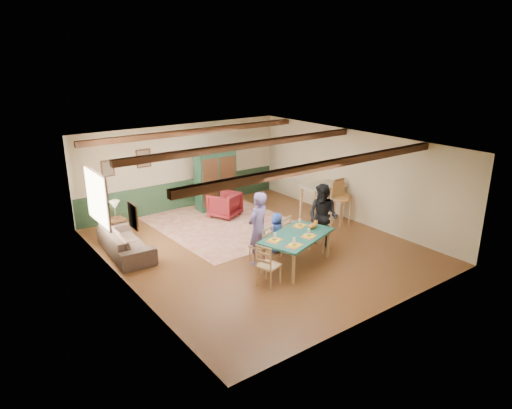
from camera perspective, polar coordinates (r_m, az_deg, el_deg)
floor at (r=11.94m, az=0.16°, el=-5.25°), size 8.00×8.00×0.00m
wall_back at (r=14.76m, az=-9.14°, el=4.68°), size 7.00×0.02×2.70m
wall_left at (r=9.91m, az=-16.36°, el=-2.68°), size 0.02×8.00×2.70m
wall_right at (r=13.76m, az=11.99°, el=3.51°), size 0.02×8.00×2.70m
ceiling at (r=11.14m, az=0.17°, el=7.59°), size 7.00×8.00×0.02m
wainscot_back at (r=14.98m, az=-8.93°, el=1.32°), size 6.95×0.03×0.90m
ceiling_beam_front at (r=9.45m, az=8.52°, el=4.87°), size 6.95×0.16×0.16m
ceiling_beam_mid at (r=11.47m, az=-1.03°, el=7.45°), size 6.95×0.16×0.16m
ceiling_beam_back at (r=13.64m, az=-7.44°, el=9.05°), size 6.95×0.16×0.16m
window_left at (r=11.39m, az=-19.33°, el=0.82°), size 0.06×1.60×1.30m
picture_left_wall at (r=9.25m, az=-15.10°, el=-1.42°), size 0.04×0.42×0.52m
picture_back_a at (r=14.10m, az=-13.88°, el=5.62°), size 0.45×0.04×0.55m
picture_back_b at (r=13.77m, az=-18.04°, el=4.31°), size 0.38×0.04×0.48m
dining_table at (r=10.80m, az=5.09°, el=-5.74°), size 2.08×1.55×0.77m
dining_chair_far_left at (r=10.80m, az=0.60°, el=-5.06°), size 0.55×0.56×0.98m
dining_chair_far_right at (r=11.43m, az=2.96°, el=-3.72°), size 0.55×0.56×0.98m
dining_chair_end_left at (r=9.85m, az=1.58°, el=-7.50°), size 0.56×0.55×0.98m
dining_chair_end_right at (r=11.72m, az=8.05°, el=-3.32°), size 0.56×0.55×0.98m
person_man at (r=10.69m, az=0.25°, el=-3.00°), size 0.75×0.60×1.77m
person_woman at (r=11.68m, az=8.36°, el=-1.53°), size 0.87×0.98×1.69m
person_child at (r=11.46m, az=2.62°, el=-3.50°), size 0.58×0.47×1.03m
cat at (r=11.03m, az=7.11°, el=-2.60°), size 0.40×0.25×0.18m
place_setting_near_left at (r=10.06m, az=4.78°, el=-4.87°), size 0.49×0.42×0.11m
place_setting_near_center at (r=10.60m, az=6.64°, el=-3.69°), size 0.49×0.42×0.11m
place_setting_far_left at (r=10.31m, az=2.33°, el=-4.23°), size 0.49×0.42×0.11m
place_setting_far_right at (r=11.20m, az=5.49°, el=-2.40°), size 0.49×0.42×0.11m
area_rug at (r=13.47m, az=-3.86°, el=-2.45°), size 3.77×4.42×0.01m
armoire at (r=14.59m, az=-5.08°, el=3.23°), size 1.43×0.62×1.98m
armchair at (r=13.99m, az=-3.92°, el=-0.02°), size 1.08×1.09×0.76m
sofa at (r=11.85m, az=-16.01°, el=-4.50°), size 0.99×2.24×0.64m
end_table at (r=12.97m, az=-16.99°, el=-2.83°), size 0.47×0.47×0.54m
table_lamp at (r=12.80m, az=-17.21°, el=-0.66°), size 0.30×0.30×0.50m
counter_table at (r=13.85m, az=8.21°, el=0.30°), size 1.31×0.80×1.07m
bar_stool_left at (r=13.43m, az=10.68°, el=0.04°), size 0.51×0.55×1.27m
bar_stool_right at (r=13.80m, az=10.84°, el=0.49°), size 0.46×0.50×1.25m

